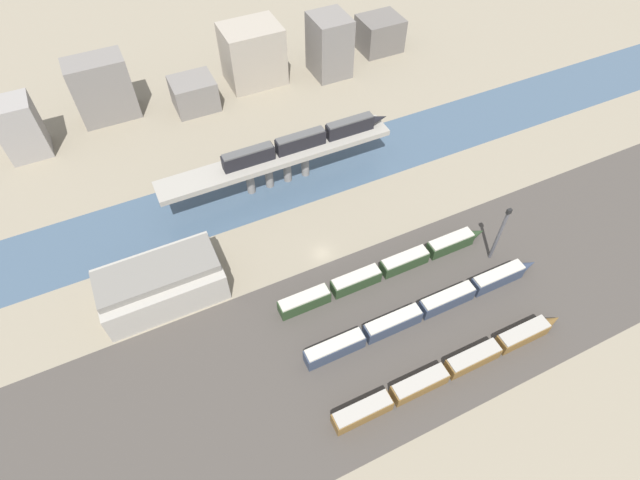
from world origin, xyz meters
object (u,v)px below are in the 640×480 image
(warehouse_building, at_px, (161,283))
(signal_tower, at_px, (499,234))
(train_on_bridge, at_px, (305,140))
(train_yard_far, at_px, (387,269))
(train_yard_near, at_px, (453,368))
(train_yard_mid, at_px, (426,309))

(warehouse_building, bearing_deg, signal_tower, -17.30)
(train_on_bridge, xyz_separation_m, train_yard_far, (2.70, -37.36, -9.67))
(train_yard_near, bearing_deg, train_yard_mid, 79.31)
(train_on_bridge, xyz_separation_m, train_yard_near, (2.35, -63.31, -9.72))
(train_on_bridge, xyz_separation_m, warehouse_building, (-43.41, -21.77, -6.96))
(train_yard_near, bearing_deg, train_yard_far, 89.23)
(train_on_bridge, xyz_separation_m, train_yard_mid, (4.87, -49.98, -9.51))
(train_yard_mid, distance_m, train_yard_far, 12.80)
(train_yard_near, distance_m, train_yard_far, 25.96)
(train_on_bridge, relative_size, train_yard_mid, 0.79)
(train_yard_near, height_order, train_yard_mid, train_yard_mid)
(train_yard_near, xyz_separation_m, train_yard_far, (0.35, 25.96, 0.06))
(train_yard_mid, height_order, train_yard_far, train_yard_mid)
(train_yard_near, bearing_deg, train_on_bridge, 92.13)
(train_yard_mid, bearing_deg, train_yard_near, -100.69)
(train_on_bridge, distance_m, train_yard_near, 64.10)
(train_on_bridge, height_order, train_yard_far, train_on_bridge)
(train_yard_near, height_order, signal_tower, signal_tower)
(warehouse_building, bearing_deg, train_yard_mid, -30.29)
(train_yard_mid, bearing_deg, signal_tower, 16.28)
(warehouse_building, bearing_deg, train_on_bridge, 26.63)
(train_yard_far, xyz_separation_m, signal_tower, (23.99, -6.25, 6.46))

